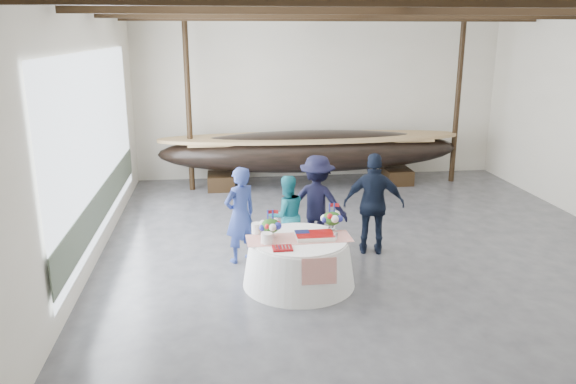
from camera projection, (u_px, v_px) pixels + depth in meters
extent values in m
cube|color=#3D3D42|center=(376.00, 254.00, 10.27)|extent=(10.00, 12.00, 0.01)
cube|color=silver|center=(319.00, 96.00, 15.38)|extent=(10.00, 0.02, 4.50)
cube|color=silver|center=(80.00, 139.00, 9.05)|extent=(0.02, 12.00, 4.50)
cube|color=black|center=(407.00, 8.00, 8.15)|extent=(9.80, 0.12, 0.18)
cube|color=black|center=(363.00, 14.00, 10.54)|extent=(9.80, 0.12, 0.18)
cube|color=black|center=(336.00, 17.00, 12.92)|extent=(9.80, 0.12, 0.18)
cube|color=black|center=(387.00, 2.00, 9.07)|extent=(0.15, 11.76, 0.15)
cylinder|color=black|center=(188.00, 102.00, 13.91)|extent=(0.14, 0.14, 4.50)
cylinder|color=black|center=(458.00, 98.00, 14.75)|extent=(0.14, 0.14, 4.50)
cube|color=silver|center=(97.00, 143.00, 10.08)|extent=(0.02, 7.00, 3.20)
cube|color=#596654|center=(104.00, 201.00, 10.38)|extent=(0.02, 7.00, 0.60)
cube|color=black|center=(221.00, 181.00, 14.56)|extent=(0.69, 0.88, 0.39)
cube|color=black|center=(397.00, 176.00, 15.12)|extent=(0.69, 0.88, 0.39)
ellipsoid|color=black|center=(311.00, 151.00, 14.64)|extent=(7.86, 1.57, 1.08)
cube|color=#9E7A4C|center=(311.00, 140.00, 14.56)|extent=(6.29, 1.03, 0.06)
cone|color=white|center=(299.00, 262.00, 8.98)|extent=(1.80, 1.80, 0.74)
cylinder|color=white|center=(299.00, 240.00, 8.88)|extent=(1.53, 1.53, 0.04)
cube|color=red|center=(299.00, 238.00, 8.87)|extent=(1.68, 0.59, 0.01)
cube|color=white|center=(315.00, 236.00, 8.87)|extent=(0.60, 0.40, 0.07)
cylinder|color=white|center=(267.00, 238.00, 8.64)|extent=(0.18, 0.18, 0.17)
cylinder|color=white|center=(257.00, 228.00, 9.08)|extent=(0.18, 0.18, 0.17)
cube|color=maroon|center=(282.00, 248.00, 8.43)|extent=(0.30, 0.24, 0.03)
cone|color=silver|center=(336.00, 236.00, 8.81)|extent=(0.09, 0.09, 0.12)
imported|color=navy|center=(240.00, 215.00, 9.75)|extent=(0.75, 0.68, 1.71)
imported|color=teal|center=(286.00, 215.00, 10.11)|extent=(0.81, 0.69, 1.48)
imported|color=black|center=(317.00, 203.00, 10.36)|extent=(1.32, 1.08, 1.77)
imported|color=black|center=(374.00, 204.00, 10.12)|extent=(1.17, 0.69, 1.86)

